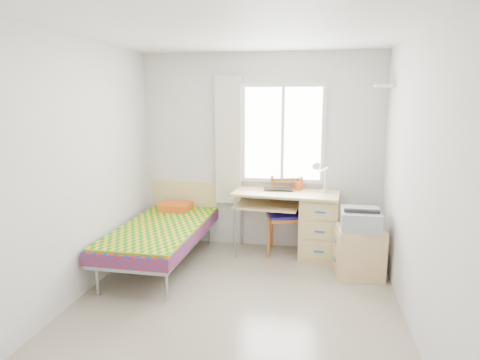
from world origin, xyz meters
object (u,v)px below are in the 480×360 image
object	(u,v)px
bed	(163,230)
printer	(360,218)
chair	(286,211)
cabinet	(359,252)
desk	(314,222)

from	to	relation	value
bed	printer	xyz separation A→B (m)	(2.33, 0.03, 0.26)
chair	cabinet	size ratio (longest dim) A/B	1.76
bed	cabinet	bearing A→B (deg)	1.87
desk	chair	size ratio (longest dim) A/B	1.37
bed	desk	bearing A→B (deg)	19.17
cabinet	desk	bearing A→B (deg)	127.72
chair	cabinet	xyz separation A→B (m)	(0.88, -0.63, -0.28)
cabinet	printer	bearing A→B (deg)	99.00
chair	printer	distance (m)	1.09
desk	chair	distance (m)	0.39
desk	printer	size ratio (longest dim) A/B	2.73
bed	printer	bearing A→B (deg)	2.05
bed	printer	world-z (taller)	bed
cabinet	chair	bearing A→B (deg)	139.12
desk	chair	xyz separation A→B (m)	(-0.36, 0.07, 0.11)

